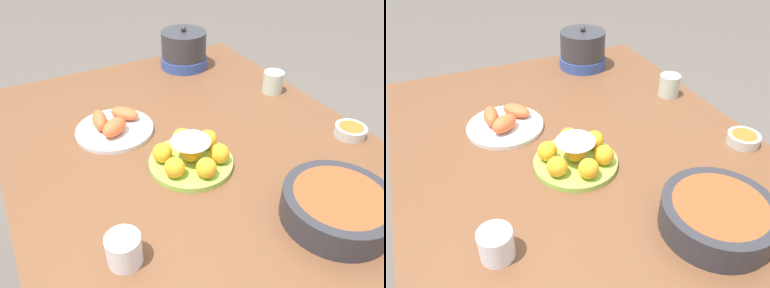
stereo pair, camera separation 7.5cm
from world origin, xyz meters
The scene contains 8 objects.
dining_table centered at (0.00, 0.00, 0.67)m, with size 1.37×1.07×0.76m.
cake_plate centered at (0.08, -0.05, 0.79)m, with size 0.24×0.24×0.09m.
serving_bowl centered at (0.42, 0.16, 0.80)m, with size 0.26×0.26×0.08m.
sauce_bowl centered at (0.19, 0.46, 0.78)m, with size 0.10×0.10×0.03m.
seafood_platter centered at (-0.19, -0.18, 0.78)m, with size 0.25×0.25×0.07m.
cup_near centered at (0.30, -0.33, 0.79)m, with size 0.08×0.08×0.07m.
cup_far centered at (-0.17, 0.43, 0.80)m, with size 0.08×0.08×0.08m.
warming_pot centered at (-0.53, 0.25, 0.83)m, with size 0.20×0.20×0.18m.
Camera 2 is at (0.84, -0.37, 1.43)m, focal length 35.00 mm.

